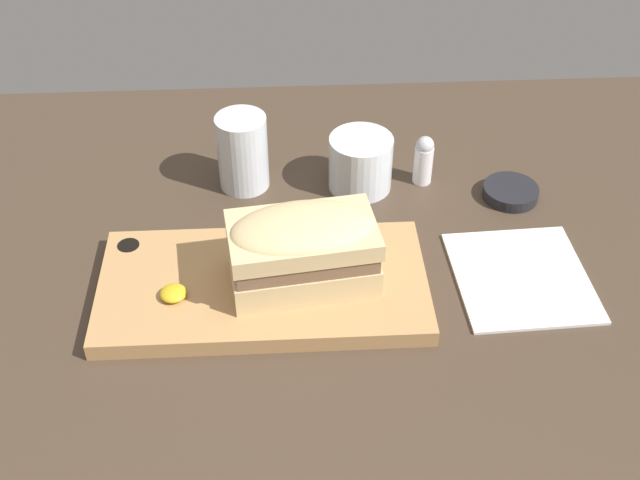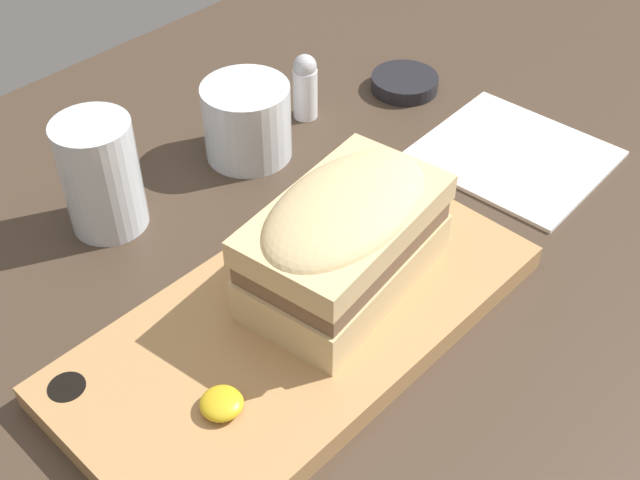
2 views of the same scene
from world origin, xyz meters
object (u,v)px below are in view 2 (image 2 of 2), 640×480
object	(u,v)px
water_glass	(102,182)
wine_glass	(247,125)
sandwich	(345,236)
napkin	(510,154)
condiment_dish	(405,83)
salt_shaker	(305,86)
serving_board	(300,322)

from	to	relation	value
water_glass	wine_glass	size ratio (longest dim) A/B	1.23
sandwich	wine_glass	size ratio (longest dim) A/B	2.05
water_glass	napkin	world-z (taller)	water_glass
condiment_dish	water_glass	bearing A→B (deg)	172.22
water_glass	condiment_dish	xyz separation A→B (cm)	(34.70, -4.74, -3.67)
salt_shaker	condiment_dish	size ratio (longest dim) A/B	0.97
sandwich	napkin	world-z (taller)	sandwich
serving_board	wine_glass	distance (cm)	23.58
sandwich	napkin	size ratio (longest dim) A/B	0.99
salt_shaker	napkin	bearing A→B (deg)	-65.54
sandwich	napkin	bearing A→B (deg)	2.87
wine_glass	sandwich	bearing A→B (deg)	-112.54
serving_board	water_glass	distance (cm)	21.28
sandwich	wine_glass	world-z (taller)	sandwich
napkin	serving_board	bearing A→B (deg)	-178.00
serving_board	napkin	distance (cm)	30.00
serving_board	sandwich	distance (cm)	7.44
sandwich	salt_shaker	bearing A→B (deg)	50.86
wine_glass	napkin	bearing A→B (deg)	-47.37
sandwich	serving_board	bearing A→B (deg)	177.25
water_glass	salt_shaker	distance (cm)	23.70
sandwich	water_glass	distance (cm)	22.36
serving_board	condiment_dish	xyz separation A→B (cm)	(32.28, 16.13, -0.26)
napkin	condiment_dish	size ratio (longest dim) A/B	2.38
serving_board	salt_shaker	distance (cm)	29.44
serving_board	wine_glass	bearing A→B (deg)	56.79
wine_glass	condiment_dish	bearing A→B (deg)	-10.25
sandwich	water_glass	size ratio (longest dim) A/B	1.66
serving_board	napkin	world-z (taller)	serving_board
napkin	condiment_dish	distance (cm)	15.27
serving_board	napkin	bearing A→B (deg)	2.00
water_glass	condiment_dish	distance (cm)	35.22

